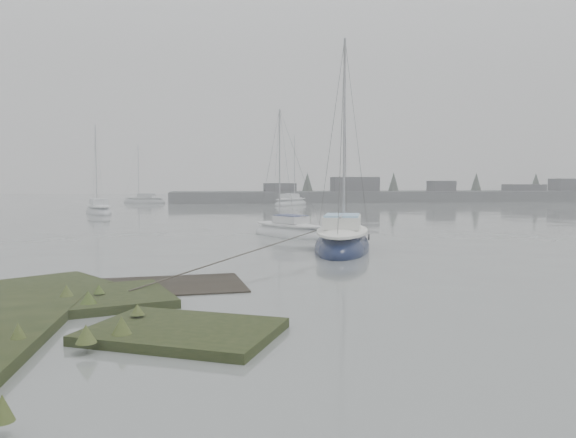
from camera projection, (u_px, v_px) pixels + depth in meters
The scene contains 7 objects.
ground at pixel (196, 221), 40.85m from camera, with size 160.00×160.00×0.00m, color slate.
far_shoreline at pixel (402, 195), 75.99m from camera, with size 60.00×8.00×4.15m.
sailboat_main at pixel (342, 243), 23.94m from camera, with size 4.18×7.33×9.83m.
sailboat_white at pixel (288, 232), 29.70m from camera, with size 4.26×5.23×7.28m.
sailboat_far_a at pixel (99, 211), 48.59m from camera, with size 3.84×6.24×8.38m.
sailboat_far_b at pixel (291, 203), 64.86m from camera, with size 5.50×6.04×8.70m.
sailboat_far_c at pixel (144, 201), 70.79m from camera, with size 5.87×3.47×7.87m.
Camera 1 is at (1.03, -11.27, 3.01)m, focal length 35.00 mm.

